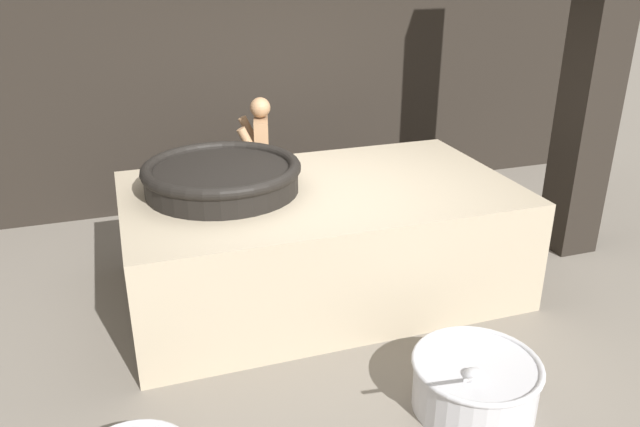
# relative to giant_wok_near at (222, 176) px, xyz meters

# --- Properties ---
(ground_plane) EXTENTS (60.00, 60.00, 0.00)m
(ground_plane) POSITION_rel_giant_wok_near_xyz_m (0.81, -0.18, -1.13)
(ground_plane) COLOR slate
(back_wall) EXTENTS (8.80, 0.24, 3.91)m
(back_wall) POSITION_rel_giant_wok_near_xyz_m (0.81, 2.30, 0.82)
(back_wall) COLOR black
(back_wall) RESTS_ON ground_plane
(support_pillar) EXTENTS (0.42, 0.42, 3.91)m
(support_pillar) POSITION_rel_giant_wok_near_xyz_m (3.54, -0.17, 0.82)
(support_pillar) COLOR black
(support_pillar) RESTS_ON ground_plane
(hearth_platform) EXTENTS (3.34, 1.97, 0.99)m
(hearth_platform) POSITION_rel_giant_wok_near_xyz_m (0.81, -0.18, -0.63)
(hearth_platform) COLOR tan
(hearth_platform) RESTS_ON ground_plane
(giant_wok_near) EXTENTS (1.34, 1.34, 0.26)m
(giant_wok_near) POSITION_rel_giant_wok_near_xyz_m (0.00, 0.00, 0.00)
(giant_wok_near) COLOR black
(giant_wok_near) RESTS_ON hearth_platform
(cook) EXTENTS (0.42, 0.59, 1.50)m
(cook) POSITION_rel_giant_wok_near_xyz_m (0.62, 1.19, -0.32)
(cook) COLOR #9E7551
(cook) RESTS_ON ground_plane
(prep_bowl_vegetables) EXTENTS (0.89, 0.98, 0.73)m
(prep_bowl_vegetables) POSITION_rel_giant_wok_near_xyz_m (1.28, -2.05, -0.92)
(prep_bowl_vegetables) COLOR #B7B7BC
(prep_bowl_vegetables) RESTS_ON ground_plane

